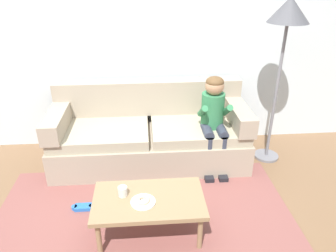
# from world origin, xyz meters

# --- Properties ---
(ground) EXTENTS (10.00, 10.00, 0.00)m
(ground) POSITION_xyz_m (0.00, 0.00, 0.00)
(ground) COLOR brown
(wall_back) EXTENTS (8.00, 0.10, 2.80)m
(wall_back) POSITION_xyz_m (0.00, 1.40, 1.40)
(wall_back) COLOR silver
(wall_back) RESTS_ON ground
(area_rug) EXTENTS (2.86, 1.75, 0.01)m
(area_rug) POSITION_xyz_m (0.00, -0.25, 0.01)
(area_rug) COLOR brown
(area_rug) RESTS_ON ground
(couch) EXTENTS (2.29, 0.90, 0.93)m
(couch) POSITION_xyz_m (0.09, 0.85, 0.34)
(couch) COLOR tan
(couch) RESTS_ON ground
(coffee_table) EXTENTS (0.96, 0.55, 0.39)m
(coffee_table) POSITION_xyz_m (0.05, -0.40, 0.35)
(coffee_table) COLOR #937551
(coffee_table) RESTS_ON ground
(person_child) EXTENTS (0.34, 0.58, 1.10)m
(person_child) POSITION_xyz_m (0.82, 0.64, 0.67)
(person_child) COLOR #337A4C
(person_child) RESTS_ON ground
(plate) EXTENTS (0.21, 0.21, 0.01)m
(plate) POSITION_xyz_m (-0.00, -0.45, 0.40)
(plate) COLOR white
(plate) RESTS_ON coffee_table
(donut) EXTENTS (0.16, 0.16, 0.04)m
(donut) POSITION_xyz_m (-0.00, -0.45, 0.42)
(donut) COLOR beige
(donut) RESTS_ON plate
(mug) EXTENTS (0.08, 0.08, 0.09)m
(mug) POSITION_xyz_m (-0.17, -0.34, 0.43)
(mug) COLOR silver
(mug) RESTS_ON coffee_table
(toy_controller) EXTENTS (0.23, 0.09, 0.05)m
(toy_controller) POSITION_xyz_m (-0.60, -0.05, 0.03)
(toy_controller) COLOR blue
(toy_controller) RESTS_ON ground
(floor_lamp) EXTENTS (0.43, 0.43, 1.90)m
(floor_lamp) POSITION_xyz_m (1.56, 0.78, 1.65)
(floor_lamp) COLOR slate
(floor_lamp) RESTS_ON ground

